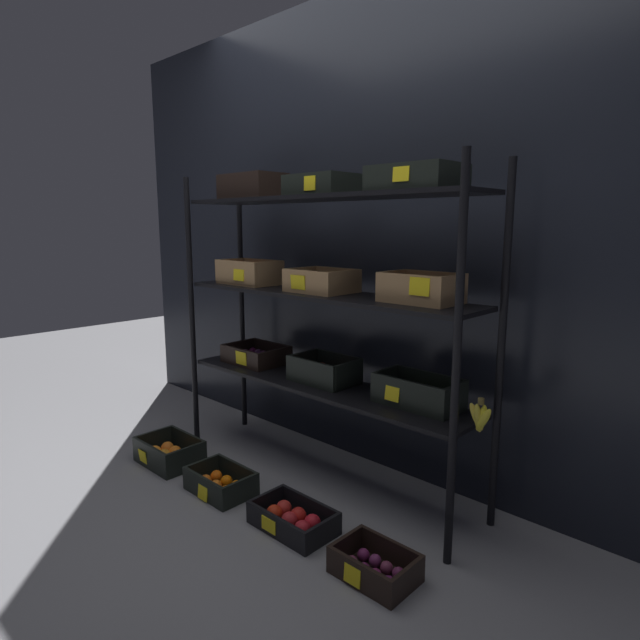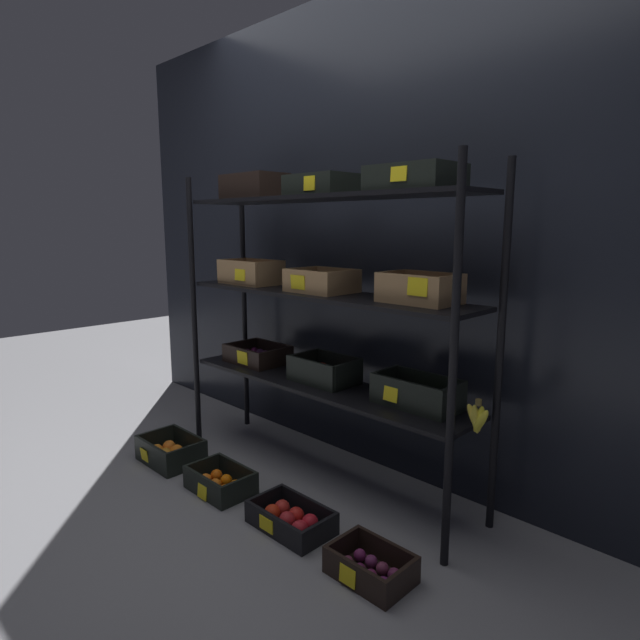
{
  "view_description": "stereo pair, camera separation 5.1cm",
  "coord_description": "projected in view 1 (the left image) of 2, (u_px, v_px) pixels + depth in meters",
  "views": [
    {
      "loc": [
        1.78,
        -1.87,
        1.29
      ],
      "look_at": [
        0.0,
        0.0,
        0.83
      ],
      "focal_mm": 29.76,
      "sensor_mm": 36.0,
      "label": 1
    },
    {
      "loc": [
        1.81,
        -1.83,
        1.29
      ],
      "look_at": [
        0.0,
        0.0,
        0.83
      ],
      "focal_mm": 29.76,
      "sensor_mm": 36.0,
      "label": 2
    }
  ],
  "objects": [
    {
      "name": "ground_plane",
      "position": [
        320.0,
        475.0,
        2.77
      ],
      "size": [
        10.0,
        10.0,
        0.0
      ],
      "primitive_type": "plane",
      "color": "gray"
    },
    {
      "name": "display_rack",
      "position": [
        322.0,
        290.0,
        2.6
      ],
      "size": [
        1.83,
        0.4,
        1.56
      ],
      "color": "black",
      "rests_on": "ground_plane"
    },
    {
      "name": "storefront_wall",
      "position": [
        369.0,
        236.0,
        2.82
      ],
      "size": [
        4.11,
        0.12,
        2.47
      ],
      "primitive_type": "cube",
      "color": "black",
      "rests_on": "ground_plane"
    },
    {
      "name": "crate_ground_tangerine",
      "position": [
        221.0,
        483.0,
        2.59
      ],
      "size": [
        0.33,
        0.23,
        0.11
      ],
      "color": "black",
      "rests_on": "ground_plane"
    },
    {
      "name": "crate_ground_orange",
      "position": [
        170.0,
        454.0,
        2.91
      ],
      "size": [
        0.35,
        0.26,
        0.14
      ],
      "color": "black",
      "rests_on": "ground_plane"
    },
    {
      "name": "crate_ground_apple_red",
      "position": [
        293.0,
        519.0,
        2.28
      ],
      "size": [
        0.37,
        0.22,
        0.1
      ],
      "color": "black",
      "rests_on": "ground_plane"
    },
    {
      "name": "crate_ground_plum",
      "position": [
        375.0,
        567.0,
        1.97
      ],
      "size": [
        0.3,
        0.21,
        0.11
      ],
      "color": "black",
      "rests_on": "ground_plane"
    }
  ]
}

